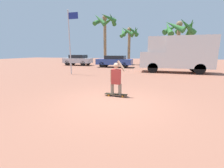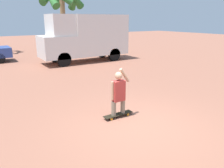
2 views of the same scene
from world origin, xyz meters
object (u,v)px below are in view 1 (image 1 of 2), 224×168
palm_tree_center_background (129,34)px  skateboard (116,94)px  palm_tree_far_left (105,23)px  camper_van (177,53)px  parked_car_blue (115,61)px  parked_car_silver (78,60)px  palm_tree_near_van (179,29)px  person_skateboarder (116,77)px  flagpole (70,38)px

palm_tree_center_background → skateboard: bearing=-82.2°
palm_tree_far_left → palm_tree_center_background: bearing=-25.9°
skateboard → palm_tree_center_background: size_ratio=0.17×
camper_van → parked_car_blue: (-6.73, 3.22, -0.97)m
skateboard → camper_van: (3.42, 8.99, 1.68)m
parked_car_silver → palm_tree_near_van: (13.31, 1.84, 3.85)m
palm_tree_center_background → palm_tree_near_van: bearing=-13.9°
parked_car_silver → palm_tree_near_van: size_ratio=0.66×
skateboard → person_skateboarder: size_ratio=0.68×
parked_car_blue → palm_tree_near_van: palm_tree_near_van is taller
palm_tree_far_left → flagpole: size_ratio=1.57×
camper_van → parked_car_silver: (-12.51, 4.48, -0.96)m
palm_tree_center_background → flagpole: palm_tree_center_background is taller
flagpole → palm_tree_far_left: bearing=96.7°
flagpole → palm_tree_near_van: bearing=46.7°
palm_tree_far_left → person_skateboarder: bearing=-70.3°
palm_tree_near_van → palm_tree_center_background: (-6.55, 1.63, -0.17)m
skateboard → parked_car_blue: (-3.31, 12.21, 0.71)m
person_skateboarder → palm_tree_near_van: size_ratio=0.24×
person_skateboarder → flagpole: size_ratio=0.28×
palm_tree_center_background → parked_car_silver: bearing=-152.9°
skateboard → flagpole: bearing=134.7°
skateboard → person_skateboarder: (-0.00, 0.00, 0.75)m
palm_tree_near_van → palm_tree_center_background: palm_tree_near_van is taller
flagpole → palm_tree_center_background: bearing=76.0°
skateboard → palm_tree_far_left: size_ratio=0.12×
skateboard → parked_car_blue: size_ratio=0.22×
parked_car_blue → palm_tree_far_left: palm_tree_far_left is taller
person_skateboarder → palm_tree_center_background: bearing=97.8°
palm_tree_near_van → flagpole: palm_tree_near_van is taller
palm_tree_far_left → parked_car_silver: bearing=-111.5°
parked_car_silver → palm_tree_near_van: palm_tree_near_van is taller
palm_tree_center_background → palm_tree_far_left: 5.45m
person_skateboarder → palm_tree_center_background: size_ratio=0.26×
parked_car_blue → palm_tree_center_background: bearing=78.3°
person_skateboarder → parked_car_blue: person_skateboarder is taller
parked_car_blue → parked_car_silver: size_ratio=1.11×
person_skateboarder → palm_tree_near_van: palm_tree_near_van is taller
parked_car_blue → palm_tree_near_van: (7.53, 3.11, 3.86)m
parked_car_silver → parked_car_blue: bearing=-12.4°
palm_tree_center_background → palm_tree_far_left: size_ratio=0.69×
palm_tree_center_background → flagpole: 12.11m
parked_car_silver → palm_tree_center_background: palm_tree_center_background is taller
person_skateboarder → skateboard: bearing=-0.0°
camper_van → palm_tree_near_van: bearing=82.7°
skateboard → parked_car_blue: 12.67m
camper_van → palm_tree_near_van: palm_tree_near_van is taller
skateboard → palm_tree_far_left: 21.34m
palm_tree_far_left → skateboard: bearing=-70.3°
skateboard → palm_tree_near_van: 16.53m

